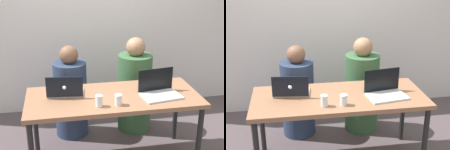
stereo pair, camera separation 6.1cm
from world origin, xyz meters
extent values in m
cube|color=silver|center=(0.00, 1.33, 1.16)|extent=(4.50, 0.10, 2.32)
cube|color=#885E42|center=(0.00, 0.00, 0.69)|extent=(1.60, 0.68, 0.04)
cylinder|color=black|center=(0.75, -0.29, 0.34)|extent=(0.05, 0.05, 0.67)
cylinder|color=black|center=(-0.75, 0.29, 0.34)|extent=(0.05, 0.05, 0.67)
cylinder|color=black|center=(0.75, 0.29, 0.34)|extent=(0.05, 0.05, 0.67)
cylinder|color=#263451|center=(-0.37, 0.62, 0.43)|extent=(0.42, 0.42, 0.86)
sphere|color=brown|center=(-0.37, 0.62, 0.94)|extent=(0.20, 0.20, 0.20)
cylinder|color=#345C38|center=(0.37, 0.62, 0.45)|extent=(0.41, 0.41, 0.90)
sphere|color=#997051|center=(0.37, 0.62, 1.00)|extent=(0.21, 0.21, 0.21)
cube|color=#B5B3B5|center=(-0.43, 0.13, 0.72)|extent=(0.35, 0.24, 0.02)
cube|color=black|center=(-0.44, 0.02, 0.83)|extent=(0.33, 0.05, 0.19)
sphere|color=white|center=(-0.44, 0.01, 0.83)|extent=(0.03, 0.03, 0.03)
cube|color=silver|center=(0.43, -0.10, 0.72)|extent=(0.38, 0.28, 0.02)
cube|color=black|center=(0.41, 0.02, 0.84)|extent=(0.35, 0.06, 0.21)
sphere|color=white|center=(0.41, 0.03, 0.84)|extent=(0.04, 0.04, 0.04)
cylinder|color=white|center=(0.01, -0.20, 0.76)|extent=(0.06, 0.06, 0.10)
cylinder|color=silver|center=(0.01, -0.20, 0.74)|extent=(0.06, 0.06, 0.05)
cylinder|color=white|center=(-0.16, -0.20, 0.77)|extent=(0.06, 0.06, 0.10)
cylinder|color=silver|center=(-0.16, -0.20, 0.74)|extent=(0.05, 0.05, 0.06)
camera|label=1|loc=(-0.49, -2.59, 1.90)|focal=50.00mm
camera|label=2|loc=(-0.43, -2.60, 1.90)|focal=50.00mm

